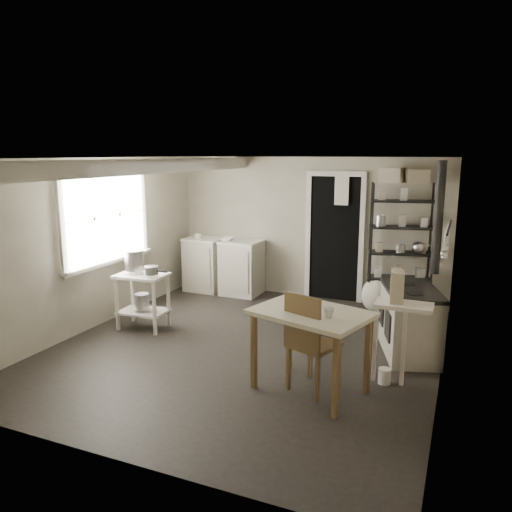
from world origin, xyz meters
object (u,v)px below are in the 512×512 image
at_px(prep_table, 143,300).
at_px(stove, 410,319).
at_px(base_cabinets, 223,266).
at_px(work_table, 310,355).
at_px(shelf_rack, 400,249).
at_px(stockpot, 134,260).
at_px(flour_sack, 376,297).
at_px(chair, 314,344).

height_order(prep_table, stove, stove).
xyz_separation_m(base_cabinets, work_table, (2.45, -2.96, -0.08)).
bearing_deg(shelf_rack, prep_table, -158.44).
distance_m(prep_table, base_cabinets, 2.09).
xyz_separation_m(stockpot, flour_sack, (2.92, 1.94, -0.70)).
xyz_separation_m(prep_table, base_cabinets, (0.18, 2.08, 0.06)).
distance_m(base_cabinets, work_table, 3.84).
bearing_deg(prep_table, stockpot, 176.53).
xyz_separation_m(prep_table, shelf_rack, (3.10, 2.15, 0.55)).
height_order(stockpot, flour_sack, stockpot).
height_order(stockpot, chair, stockpot).
height_order(work_table, chair, chair).
bearing_deg(chair, base_cabinets, 150.47).
height_order(prep_table, stockpot, stockpot).
distance_m(stockpot, chair, 2.94).
bearing_deg(work_table, base_cabinets, 129.63).
distance_m(prep_table, chair, 2.79).
distance_m(shelf_rack, flour_sack, 0.80).
distance_m(shelf_rack, stove, 1.79).
relative_size(prep_table, flour_sack, 1.48).
height_order(prep_table, work_table, work_table).
distance_m(prep_table, flour_sack, 3.42).
relative_size(stockpot, base_cabinets, 0.20).
xyz_separation_m(prep_table, chair, (2.66, -0.84, 0.08)).
bearing_deg(flour_sack, prep_table, -145.18).
relative_size(base_cabinets, flour_sack, 2.72).
relative_size(stove, work_table, 0.94).
relative_size(prep_table, shelf_rack, 0.39).
xyz_separation_m(shelf_rack, stove, (0.35, -1.68, -0.51)).
xyz_separation_m(shelf_rack, chair, (-0.44, -2.99, -0.46)).
xyz_separation_m(work_table, flour_sack, (0.17, 2.83, -0.14)).
height_order(base_cabinets, work_table, base_cabinets).
bearing_deg(flour_sack, work_table, -93.46).
xyz_separation_m(prep_table, work_table, (2.63, -0.88, -0.02)).
distance_m(stove, flour_sack, 1.62).
relative_size(prep_table, base_cabinets, 0.54).
bearing_deg(base_cabinets, stove, -25.47).
distance_m(stockpot, work_table, 2.94).
bearing_deg(shelf_rack, flour_sack, -158.61).
height_order(stockpot, stove, stockpot).
xyz_separation_m(work_table, chair, (0.03, 0.04, 0.10)).
bearing_deg(prep_table, shelf_rack, 34.80).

